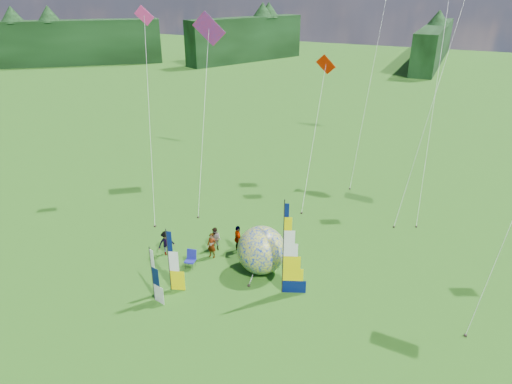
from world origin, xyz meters
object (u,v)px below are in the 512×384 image
at_px(feather_banner_main, 283,250).
at_px(spectator_b, 215,239).
at_px(spectator_a, 212,245).
at_px(kite_whale, 438,73).
at_px(spectator_c, 166,243).
at_px(camp_chair, 190,260).
at_px(side_banner_far, 152,275).
at_px(spectator_d, 238,239).
at_px(side_banner_left, 169,261).
at_px(bol_inflatable, 261,250).

bearing_deg(feather_banner_main, spectator_b, 135.05).
height_order(spectator_a, kite_whale, kite_whale).
height_order(spectator_a, spectator_c, spectator_a).
xyz_separation_m(spectator_b, camp_chair, (-0.35, -2.33, -0.21)).
height_order(side_banner_far, spectator_b, side_banner_far).
xyz_separation_m(side_banner_far, camp_chair, (0.11, 3.28, -1.01)).
bearing_deg(camp_chair, spectator_a, 59.04).
bearing_deg(kite_whale, spectator_d, -127.97).
distance_m(side_banner_left, side_banner_far, 1.16).
bearing_deg(camp_chair, feather_banner_main, -9.71).
bearing_deg(side_banner_far, side_banner_left, 89.40).
bearing_deg(kite_whale, side_banner_left, -124.08).
relative_size(side_banner_left, kite_whale, 0.19).
xyz_separation_m(side_banner_left, spectator_a, (0.42, 3.70, -1.00)).
xyz_separation_m(feather_banner_main, spectator_a, (-5.10, 1.44, -1.85)).
xyz_separation_m(side_banner_far, spectator_b, (0.47, 5.61, -0.80)).
relative_size(spectator_b, kite_whale, 0.08).
bearing_deg(spectator_d, feather_banner_main, -164.16).
height_order(bol_inflatable, spectator_d, bol_inflatable).
xyz_separation_m(bol_inflatable, spectator_a, (-3.26, 0.06, -0.58)).
xyz_separation_m(bol_inflatable, spectator_d, (-2.13, 1.27, -0.50)).
bearing_deg(spectator_b, side_banner_left, -91.37).
bearing_deg(bol_inflatable, spectator_b, 165.85).
bearing_deg(feather_banner_main, spectator_a, 142.26).
distance_m(feather_banner_main, spectator_c, 7.96).
relative_size(feather_banner_main, spectator_b, 3.55).
bearing_deg(side_banner_far, bol_inflatable, 63.16).
distance_m(side_banner_far, spectator_d, 6.31).
relative_size(side_banner_far, spectator_b, 2.08).
distance_m(bol_inflatable, spectator_b, 3.64).
bearing_deg(spectator_b, feather_banner_main, -21.83).
xyz_separation_m(spectator_a, spectator_d, (1.13, 1.21, 0.08)).
height_order(feather_banner_main, spectator_a, feather_banner_main).
bearing_deg(spectator_c, camp_chair, -71.78).
bearing_deg(feather_banner_main, spectator_d, 124.30).
distance_m(spectator_a, spectator_c, 2.77).
bearing_deg(bol_inflatable, feather_banner_main, -36.98).
relative_size(side_banner_far, spectator_a, 1.95).
bearing_deg(side_banner_left, spectator_b, 69.96).
bearing_deg(side_banner_left, kite_whale, 42.64).
xyz_separation_m(side_banner_far, spectator_d, (1.82, 6.01, -0.67)).
height_order(feather_banner_main, bol_inflatable, feather_banner_main).
relative_size(bol_inflatable, camp_chair, 2.55).
bearing_deg(feather_banner_main, side_banner_far, -171.77).
distance_m(spectator_d, camp_chair, 3.23).
bearing_deg(spectator_a, spectator_c, -158.21).
bearing_deg(side_banner_left, bol_inflatable, 27.19).
relative_size(side_banner_far, camp_chair, 2.88).
bearing_deg(spectator_d, side_banner_left, 122.08).
bearing_deg(bol_inflatable, spectator_a, 178.88).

